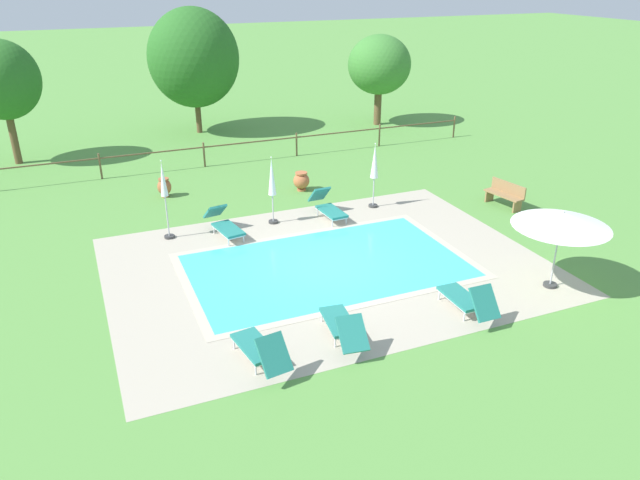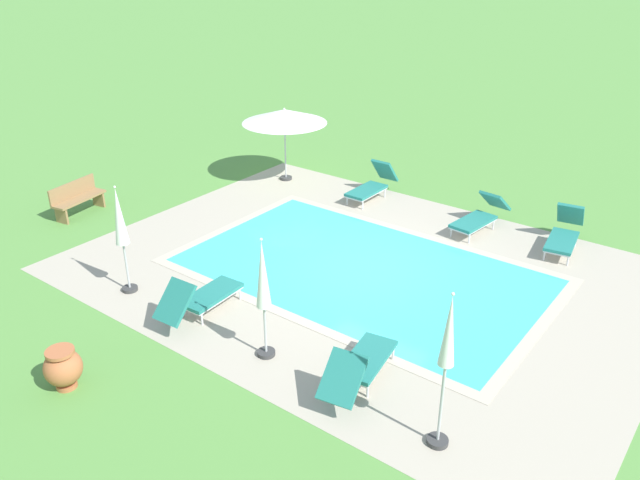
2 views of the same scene
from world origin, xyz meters
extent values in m
plane|color=#599342|center=(0.00, 0.00, 0.00)|extent=(160.00, 160.00, 0.00)
cube|color=#B2A893|center=(0.00, 0.00, 0.00)|extent=(12.11, 9.01, 0.01)
cube|color=#42CCD6|center=(0.00, 0.00, 0.01)|extent=(7.64, 4.54, 0.01)
cube|color=#C0B59F|center=(0.00, 2.39, 0.01)|extent=(8.12, 0.24, 0.01)
cube|color=#C0B59F|center=(0.00, -2.39, 0.01)|extent=(8.12, 0.24, 0.01)
cube|color=#C0B59F|center=(3.94, 0.00, 0.01)|extent=(0.24, 4.54, 0.01)
cube|color=#C0B59F|center=(-3.94, 0.00, 0.01)|extent=(0.24, 4.54, 0.01)
cube|color=#237A70|center=(1.50, 3.07, 0.32)|extent=(0.68, 1.33, 0.07)
cube|color=#237A70|center=(1.44, 4.02, 0.61)|extent=(0.64, 0.68, 0.65)
cube|color=silver|center=(1.50, 3.07, 0.26)|extent=(0.65, 1.31, 0.04)
cylinder|color=silver|center=(1.79, 2.54, 0.14)|extent=(0.04, 0.04, 0.28)
cylinder|color=silver|center=(1.28, 2.51, 0.14)|extent=(0.04, 0.04, 0.28)
cylinder|color=silver|center=(1.72, 3.64, 0.14)|extent=(0.04, 0.04, 0.28)
cylinder|color=silver|center=(1.21, 3.61, 0.14)|extent=(0.04, 0.04, 0.28)
cube|color=#237A70|center=(2.13, -3.43, 0.32)|extent=(0.61, 1.31, 0.07)
cube|color=#237A70|center=(2.12, -4.35, 0.64)|extent=(0.61, 0.59, 0.70)
cube|color=silver|center=(2.13, -3.43, 0.26)|extent=(0.58, 1.28, 0.04)
cylinder|color=silver|center=(1.88, -2.88, 0.14)|extent=(0.04, 0.04, 0.28)
cylinder|color=silver|center=(2.39, -2.88, 0.14)|extent=(0.04, 0.04, 0.28)
cylinder|color=silver|center=(1.87, -3.98, 0.14)|extent=(0.04, 0.04, 0.28)
cylinder|color=silver|center=(2.38, -3.99, 0.14)|extent=(0.04, 0.04, 0.28)
cube|color=#237A70|center=(-2.09, 2.97, 0.32)|extent=(0.81, 1.38, 0.07)
cube|color=#237A70|center=(-2.25, 3.93, 0.58)|extent=(0.71, 0.78, 0.59)
cube|color=silver|center=(-2.09, 2.97, 0.26)|extent=(0.78, 1.35, 0.04)
cylinder|color=silver|center=(-1.74, 2.47, 0.14)|extent=(0.04, 0.04, 0.28)
cylinder|color=silver|center=(-2.24, 2.38, 0.14)|extent=(0.04, 0.04, 0.28)
cylinder|color=silver|center=(-1.93, 3.55, 0.14)|extent=(0.04, 0.04, 0.28)
cylinder|color=silver|center=(-2.43, 3.47, 0.14)|extent=(0.04, 0.04, 0.28)
cube|color=#237A70|center=(-1.12, -3.26, 0.32)|extent=(0.76, 1.36, 0.07)
cube|color=#237A70|center=(-1.24, -4.23, 0.58)|extent=(0.68, 0.76, 0.59)
cube|color=silver|center=(-1.12, -3.26, 0.26)|extent=(0.72, 1.34, 0.04)
cylinder|color=silver|center=(-1.30, -2.68, 0.14)|extent=(0.04, 0.04, 0.28)
cylinder|color=silver|center=(-0.79, -2.75, 0.14)|extent=(0.04, 0.04, 0.28)
cylinder|color=silver|center=(-1.44, -3.78, 0.14)|extent=(0.04, 0.04, 0.28)
cylinder|color=silver|center=(-0.93, -3.84, 0.14)|extent=(0.04, 0.04, 0.28)
cube|color=#237A70|center=(-3.21, -3.47, 0.32)|extent=(0.79, 1.38, 0.07)
cube|color=#237A70|center=(-3.07, -4.38, 0.64)|extent=(0.68, 0.68, 0.69)
cube|color=silver|center=(-3.21, -3.47, 0.26)|extent=(0.76, 1.35, 0.04)
cylinder|color=silver|center=(-3.54, -2.96, 0.14)|extent=(0.04, 0.04, 0.28)
cylinder|color=silver|center=(-3.04, -2.89, 0.14)|extent=(0.04, 0.04, 0.28)
cylinder|color=silver|center=(-3.38, -4.06, 0.14)|extent=(0.04, 0.04, 0.28)
cylinder|color=silver|center=(-2.87, -3.98, 0.14)|extent=(0.04, 0.04, 0.28)
cylinder|color=#383838|center=(5.02, -3.42, 0.04)|extent=(0.36, 0.36, 0.08)
cylinder|color=#B2B5B7|center=(5.02, -3.42, 1.06)|extent=(0.04, 0.04, 2.12)
cone|color=white|center=(5.02, -3.42, 1.94)|extent=(2.48, 2.48, 0.39)
sphere|color=white|center=(5.02, -3.42, 2.15)|extent=(0.06, 0.06, 0.06)
cylinder|color=#383838|center=(-0.39, 3.60, 0.04)|extent=(0.32, 0.32, 0.08)
cylinder|color=#B2B5B7|center=(-0.39, 3.60, 0.50)|extent=(0.04, 0.04, 1.01)
cone|color=white|center=(-0.39, 3.60, 1.62)|extent=(0.26, 0.26, 1.24)
sphere|color=white|center=(-0.39, 3.60, 2.26)|extent=(0.05, 0.05, 0.05)
cylinder|color=#383838|center=(3.35, 3.62, 0.04)|extent=(0.32, 0.32, 0.08)
cylinder|color=#B2B5B7|center=(3.35, 3.62, 0.55)|extent=(0.04, 0.04, 1.09)
cone|color=white|center=(3.35, 3.62, 1.69)|extent=(0.28, 0.28, 1.18)
sphere|color=white|center=(3.35, 3.62, 2.30)|extent=(0.05, 0.05, 0.05)
cylinder|color=#383838|center=(-3.80, 3.71, 0.04)|extent=(0.32, 0.32, 0.08)
cylinder|color=#B2B5B7|center=(-3.80, 3.71, 0.71)|extent=(0.04, 0.04, 1.41)
cone|color=white|center=(-3.80, 3.71, 1.96)|extent=(0.23, 0.23, 1.08)
sphere|color=white|center=(-3.80, 3.71, 2.52)|extent=(0.05, 0.05, 0.05)
cube|color=#937047|center=(7.62, 1.87, 0.44)|extent=(0.69, 1.55, 0.06)
cube|color=#937047|center=(7.82, 1.90, 0.67)|extent=(0.30, 1.49, 0.40)
cube|color=#937047|center=(7.73, 1.24, 0.21)|extent=(0.40, 0.13, 0.41)
cube|color=#937047|center=(7.52, 2.50, 0.21)|extent=(0.40, 0.13, 0.41)
cylinder|color=#B7663D|center=(1.63, 6.22, 0.04)|extent=(0.34, 0.34, 0.08)
ellipsoid|color=#B7663D|center=(1.63, 6.22, 0.39)|extent=(0.61, 0.61, 0.61)
cylinder|color=#B7663D|center=(1.63, 6.22, 0.69)|extent=(0.46, 0.46, 0.06)
camera|label=1|loc=(-6.13, -14.06, 7.78)|focal=33.77mm
camera|label=2|loc=(-6.67, 10.33, 6.68)|focal=35.57mm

